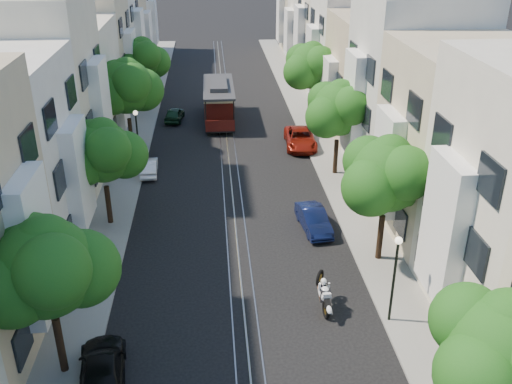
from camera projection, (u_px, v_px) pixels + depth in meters
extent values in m
plane|color=black|center=(227.00, 137.00, 46.15)|extent=(200.00, 200.00, 0.00)
cube|color=gray|center=(315.00, 134.00, 46.64)|extent=(2.50, 80.00, 0.12)
cube|color=gray|center=(136.00, 139.00, 45.60)|extent=(2.50, 80.00, 0.12)
cube|color=gray|center=(220.00, 137.00, 46.10)|extent=(0.06, 80.00, 0.02)
cube|color=gray|center=(227.00, 137.00, 46.14)|extent=(0.06, 80.00, 0.02)
cube|color=gray|center=(234.00, 137.00, 46.18)|extent=(0.06, 80.00, 0.02)
cube|color=tan|center=(227.00, 137.00, 46.15)|extent=(0.08, 80.00, 0.01)
cube|color=white|center=(446.00, 228.00, 23.18)|extent=(0.90, 3.04, 6.05)
cube|color=beige|center=(459.00, 146.00, 30.47)|extent=(7.00, 8.00, 10.00)
cube|color=white|center=(388.00, 162.00, 30.55)|extent=(0.90, 3.04, 5.50)
cube|color=silver|center=(412.00, 88.00, 37.23)|extent=(7.00, 8.00, 12.00)
cube|color=white|center=(354.00, 103.00, 37.37)|extent=(0.90, 3.04, 6.60)
cube|color=#C6B28C|center=(377.00, 79.00, 45.06)|extent=(7.00, 8.00, 9.00)
cube|color=white|center=(329.00, 89.00, 45.10)|extent=(0.90, 3.04, 4.95)
cube|color=white|center=(354.00, 49.00, 51.92)|extent=(7.00, 8.00, 10.50)
cube|color=white|center=(312.00, 59.00, 52.01)|extent=(0.90, 3.04, 5.78)
cube|color=beige|center=(336.00, 28.00, 58.89)|extent=(7.00, 8.00, 11.50)
cube|color=white|center=(300.00, 38.00, 59.02)|extent=(0.90, 3.04, 6.32)
cube|color=silver|center=(322.00, 25.00, 66.51)|extent=(7.00, 8.00, 9.50)
cube|color=white|center=(289.00, 32.00, 66.57)|extent=(0.90, 3.04, 5.23)
cube|color=beige|center=(310.00, 13.00, 73.59)|extent=(7.00, 8.00, 10.00)
cube|color=white|center=(281.00, 19.00, 73.66)|extent=(0.90, 3.04, 5.50)
cube|color=white|center=(33.00, 247.00, 22.03)|extent=(0.90, 3.04, 5.93)
cube|color=white|center=(77.00, 173.00, 29.40)|extent=(0.90, 3.04, 5.39)
cube|color=beige|center=(37.00, 98.00, 35.55)|extent=(7.00, 8.00, 11.76)
cube|color=white|center=(101.00, 111.00, 36.23)|extent=(0.90, 3.04, 6.47)
cube|color=silver|center=(68.00, 87.00, 43.37)|extent=(7.00, 8.00, 8.82)
cube|color=white|center=(120.00, 95.00, 43.95)|extent=(0.90, 3.04, 4.85)
cube|color=beige|center=(86.00, 55.00, 50.24)|extent=(7.00, 8.00, 10.29)
cube|color=white|center=(131.00, 63.00, 50.87)|extent=(0.90, 3.04, 5.66)
cube|color=silver|center=(101.00, 33.00, 57.21)|extent=(7.00, 8.00, 11.27)
cube|color=white|center=(140.00, 41.00, 57.87)|extent=(0.90, 3.04, 6.20)
cube|color=#C6B28C|center=(113.00, 29.00, 64.82)|extent=(7.00, 8.00, 9.31)
cube|color=white|center=(148.00, 35.00, 65.42)|extent=(0.90, 3.04, 5.12)
cube|color=white|center=(122.00, 16.00, 71.90)|extent=(7.00, 8.00, 9.80)
cube|color=white|center=(153.00, 22.00, 72.51)|extent=(0.90, 3.04, 5.39)
sphere|color=#185214|center=(502.00, 349.00, 16.88)|extent=(3.38, 3.38, 3.38)
sphere|color=#185214|center=(479.00, 376.00, 16.31)|extent=(2.64, 2.64, 2.64)
sphere|color=#185214|center=(509.00, 322.00, 16.59)|extent=(2.03, 2.03, 2.03)
cylinder|color=black|center=(380.00, 237.00, 29.02)|extent=(0.30, 0.30, 2.45)
sphere|color=#185214|center=(387.00, 175.00, 27.52)|extent=(3.64, 3.64, 3.64)
sphere|color=#185214|center=(405.00, 177.00, 28.22)|extent=(2.91, 2.91, 2.91)
sphere|color=#185214|center=(371.00, 187.00, 26.95)|extent=(2.84, 2.84, 2.84)
sphere|color=#185214|center=(390.00, 157.00, 27.22)|extent=(2.18, 2.18, 2.18)
cylinder|color=black|center=(336.00, 156.00, 38.91)|extent=(0.30, 0.30, 2.38)
sphere|color=#185214|center=(339.00, 109.00, 37.45)|extent=(3.54, 3.54, 3.54)
sphere|color=#185214|center=(353.00, 112.00, 38.16)|extent=(2.83, 2.83, 2.83)
sphere|color=#185214|center=(326.00, 117.00, 36.89)|extent=(2.76, 2.76, 2.76)
sphere|color=#185214|center=(341.00, 95.00, 37.16)|extent=(2.12, 2.12, 2.12)
cylinder|color=black|center=(309.00, 107.00, 48.76)|extent=(0.30, 0.30, 2.52)
sphere|color=#185214|center=(311.00, 66.00, 47.22)|extent=(3.74, 3.74, 3.74)
sphere|color=#185214|center=(323.00, 69.00, 47.92)|extent=(3.00, 3.00, 3.00)
sphere|color=#185214|center=(301.00, 72.00, 46.65)|extent=(2.92, 2.92, 2.92)
sphere|color=#185214|center=(312.00, 55.00, 46.92)|extent=(2.25, 2.25, 2.25)
cylinder|color=black|center=(60.00, 345.00, 21.69)|extent=(0.30, 0.30, 2.45)
sphere|color=#185214|center=(46.00, 268.00, 20.19)|extent=(3.64, 3.64, 3.64)
sphere|color=#185214|center=(82.00, 268.00, 20.89)|extent=(2.91, 2.91, 2.91)
sphere|color=#185214|center=(14.00, 288.00, 19.62)|extent=(2.84, 2.84, 2.84)
sphere|color=#185214|center=(45.00, 245.00, 19.89)|extent=(2.18, 2.18, 2.18)
cylinder|color=black|center=(109.00, 204.00, 32.51)|extent=(0.30, 0.30, 2.27)
sphere|color=#185214|center=(102.00, 152.00, 31.11)|extent=(3.38, 3.38, 3.38)
sphere|color=#185214|center=(124.00, 155.00, 31.81)|extent=(2.70, 2.70, 2.70)
sphere|color=#185214|center=(83.00, 163.00, 30.54)|extent=(2.64, 2.64, 2.64)
sphere|color=#185214|center=(102.00, 136.00, 30.82)|extent=(2.03, 2.03, 2.03)
cylinder|color=black|center=(131.00, 135.00, 42.31)|extent=(0.30, 0.30, 2.62)
sphere|color=#185214|center=(126.00, 87.00, 40.70)|extent=(3.90, 3.90, 3.90)
sphere|color=#185214|center=(143.00, 90.00, 41.40)|extent=(3.12, 3.12, 3.12)
sphere|color=#185214|center=(111.00, 94.00, 40.13)|extent=(3.04, 3.04, 3.04)
sphere|color=#185214|center=(126.00, 74.00, 40.41)|extent=(2.34, 2.34, 2.34)
cylinder|color=black|center=(145.00, 96.00, 52.24)|extent=(0.30, 0.30, 2.38)
sphere|color=#185214|center=(142.00, 59.00, 50.79)|extent=(3.54, 3.54, 3.54)
sphere|color=#185214|center=(155.00, 62.00, 51.49)|extent=(2.83, 2.83, 2.83)
sphere|color=#185214|center=(131.00, 64.00, 50.22)|extent=(2.76, 2.76, 2.76)
sphere|color=#185214|center=(142.00, 48.00, 50.49)|extent=(2.12, 2.12, 2.12)
cylinder|color=black|center=(394.00, 281.00, 24.13)|extent=(0.12, 0.12, 4.00)
sphere|color=#FFF2CC|center=(399.00, 241.00, 23.26)|extent=(0.32, 0.32, 0.32)
cylinder|color=black|center=(138.00, 141.00, 39.38)|extent=(0.12, 0.12, 4.00)
sphere|color=#FFF2CC|center=(135.00, 113.00, 38.52)|extent=(0.32, 0.32, 0.32)
torus|color=black|center=(326.00, 310.00, 25.23)|extent=(0.22, 0.84, 0.83)
torus|color=black|center=(320.00, 278.00, 25.99)|extent=(0.52, 0.77, 0.80)
ellipsoid|color=white|center=(323.00, 291.00, 25.47)|extent=(0.56, 1.15, 1.02)
ellipsoid|color=white|center=(325.00, 292.00, 25.12)|extent=(0.45, 0.65, 0.57)
cube|color=black|center=(328.00, 302.00, 24.85)|extent=(0.27, 0.58, 0.44)
cube|color=silver|center=(325.00, 293.00, 25.11)|extent=(0.40, 0.62, 0.23)
sphere|color=black|center=(324.00, 286.00, 25.39)|extent=(0.29, 0.29, 0.29)
cube|color=black|center=(219.00, 115.00, 49.71)|extent=(2.38, 8.24, 0.31)
cube|color=#460F0B|center=(219.00, 102.00, 49.18)|extent=(2.48, 5.15, 2.47)
cube|color=beige|center=(219.00, 91.00, 48.78)|extent=(2.53, 5.20, 0.62)
cube|color=#2D2D30|center=(218.00, 87.00, 48.60)|extent=(2.59, 8.24, 0.19)
cube|color=#2D2D30|center=(218.00, 84.00, 48.49)|extent=(1.45, 4.63, 0.36)
imported|color=#0B1339|center=(314.00, 220.00, 32.21)|extent=(1.73, 3.87, 1.23)
imported|color=maroon|center=(300.00, 138.00, 43.90)|extent=(2.50, 5.01, 1.36)
imported|color=black|center=(102.00, 369.00, 21.54)|extent=(2.27, 4.46, 1.24)
imported|color=white|center=(149.00, 167.00, 39.26)|extent=(1.28, 3.27, 1.06)
imported|color=#13301C|center=(174.00, 114.00, 49.64)|extent=(1.79, 3.61, 1.18)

